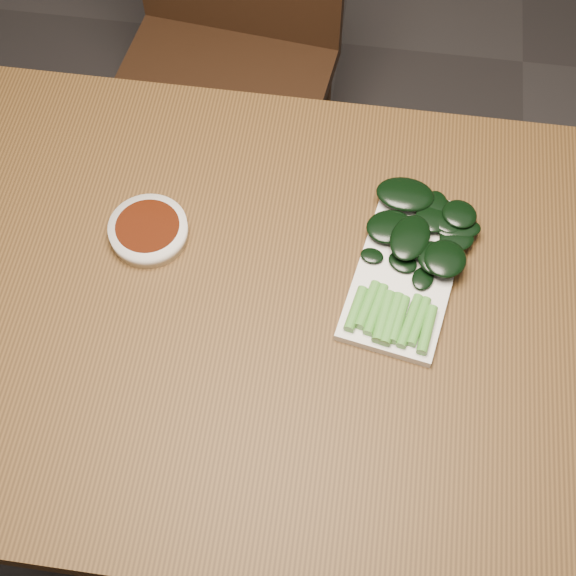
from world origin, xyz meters
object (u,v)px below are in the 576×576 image
Objects in this scene: chair_far at (224,57)px; serving_plate at (406,271)px; sauce_bowl at (149,231)px; gai_lan at (421,248)px; table at (273,326)px.

chair_far is 2.98× the size of serving_plate.
serving_plate is at bearing -1.70° from sauce_bowl.
sauce_bowl is 0.40× the size of gai_lan.
table is at bearing -157.25° from serving_plate.
gai_lan reaches higher than table.
serving_plate is (0.39, -0.01, -0.01)m from sauce_bowl.
sauce_bowl reaches higher than table.
sauce_bowl is at bearing -177.42° from gai_lan.
sauce_bowl is 0.40× the size of serving_plate.
table is at bearing -66.86° from chair_far.
gai_lan is (0.02, 0.03, 0.02)m from serving_plate.
sauce_bowl is at bearing 178.30° from serving_plate.
serving_plate is at bearing -51.68° from chair_far.
gai_lan reaches higher than serving_plate.
chair_far is 3.03× the size of gai_lan.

